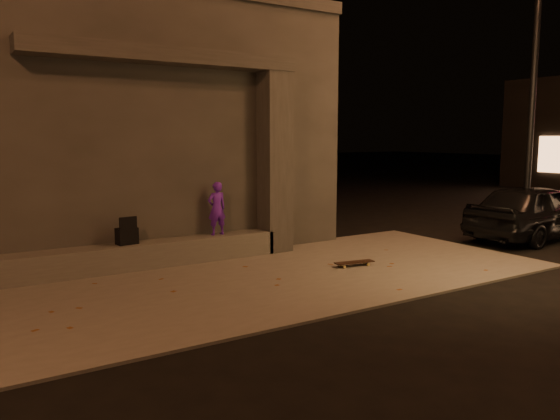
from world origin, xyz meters
TOP-DOWN VIEW (x-y plane):
  - ground at (0.00, 0.00)m, footprint 120.00×120.00m
  - sidewalk at (0.00, 2.00)m, footprint 11.00×4.40m
  - building at (-1.00, 6.49)m, footprint 9.00×5.10m
  - ledge at (-1.50, 3.75)m, footprint 6.00×0.55m
  - column at (1.70, 3.75)m, footprint 0.55×0.55m
  - canopy at (-0.50, 3.80)m, footprint 5.00×0.70m
  - skateboarder at (0.40, 3.75)m, footprint 0.38×0.25m
  - backpack at (-1.35, 3.75)m, footprint 0.38×0.27m
  - skateboard at (2.19, 1.78)m, footprint 0.77×0.31m
  - street_lamp_2 at (7.23, 1.78)m, footprint 0.36×0.36m
  - car_a at (7.55, 1.77)m, footprint 3.94×1.80m

SIDE VIEW (x-z plane):
  - ground at x=0.00m, z-range 0.00..0.00m
  - sidewalk at x=0.00m, z-range 0.00..0.04m
  - skateboard at x=2.19m, z-range 0.07..0.15m
  - ledge at x=-1.50m, z-range 0.04..0.49m
  - car_a at x=7.55m, z-range 0.00..1.31m
  - backpack at x=-1.35m, z-range 0.41..0.91m
  - skateboarder at x=0.40m, z-range 0.49..1.51m
  - column at x=1.70m, z-range 0.04..3.64m
  - building at x=-1.00m, z-range -0.01..5.22m
  - canopy at x=-0.50m, z-range 3.64..3.92m
  - street_lamp_2 at x=7.23m, z-range 0.50..8.59m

